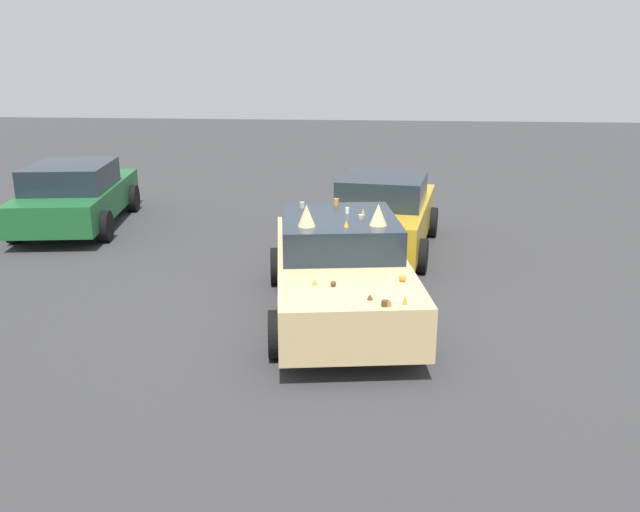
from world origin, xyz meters
TOP-DOWN VIEW (x-y plane):
  - ground_plane at (0.00, 0.00)m, footprint 60.00×60.00m
  - art_car_decorated at (0.05, 0.01)m, footprint 4.81×2.60m
  - parked_sedan_far_left at (3.44, -0.63)m, footprint 4.29×2.40m
  - parked_sedan_row_back_far at (4.71, 6.21)m, footprint 4.68×2.55m

SIDE VIEW (x-z plane):
  - ground_plane at x=0.00m, z-range 0.00..0.00m
  - art_car_decorated at x=0.05m, z-range -0.15..1.59m
  - parked_sedan_row_back_far at x=4.71m, z-range 0.00..1.46m
  - parked_sedan_far_left at x=3.44m, z-range -0.02..1.49m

